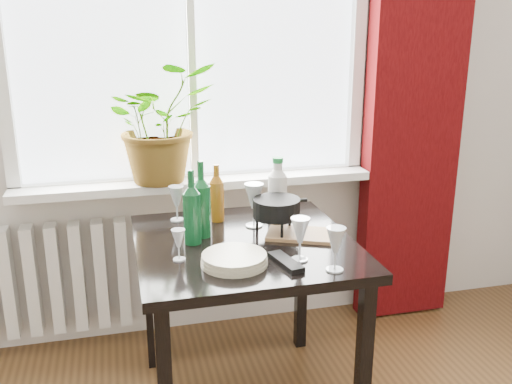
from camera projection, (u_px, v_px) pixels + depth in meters
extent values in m
cube|color=white|center=(189.00, 15.00, 2.60)|extent=(1.72, 0.08, 1.62)
cube|color=white|center=(197.00, 182.00, 2.76)|extent=(1.72, 0.20, 0.04)
cube|color=#380506|center=(416.00, 79.00, 2.86)|extent=(0.50, 0.12, 2.56)
cube|color=silver|center=(44.00, 280.00, 2.74)|extent=(0.80, 0.10, 0.55)
cube|color=black|center=(245.00, 246.00, 2.26)|extent=(0.85, 0.85, 0.04)
cube|color=black|center=(150.00, 299.00, 2.62)|extent=(0.05, 0.05, 0.70)
cube|color=black|center=(364.00, 366.00, 2.11)|extent=(0.05, 0.05, 0.70)
cube|color=black|center=(301.00, 282.00, 2.79)|extent=(0.05, 0.05, 0.70)
imported|color=#228022|center=(160.00, 123.00, 2.63)|extent=(0.61, 0.56, 0.56)
cylinder|color=beige|center=(234.00, 259.00, 2.03)|extent=(0.30, 0.30, 0.04)
cube|color=black|center=(286.00, 262.00, 2.04)|extent=(0.09, 0.19, 0.02)
cube|color=#9F7348|center=(300.00, 234.00, 2.31)|extent=(0.31, 0.26, 0.01)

